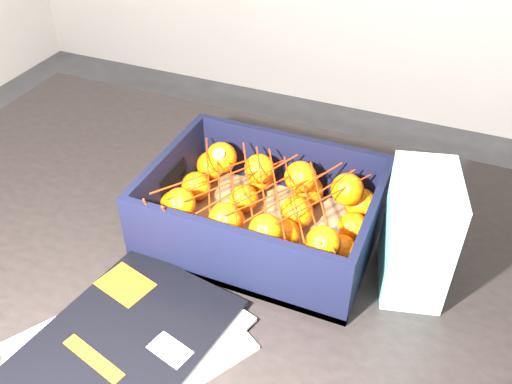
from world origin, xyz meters
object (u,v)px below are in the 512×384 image
at_px(retail_carton, 418,234).
at_px(magazine_stack, 127,344).
at_px(produce_crate, 263,216).
at_px(table, 199,276).

bearing_deg(retail_carton, magazine_stack, -154.36).
height_order(magazine_stack, produce_crate, produce_crate).
height_order(table, magazine_stack, magazine_stack).
relative_size(table, retail_carton, 6.36).
height_order(magazine_stack, retail_carton, retail_carton).
distance_m(table, retail_carton, 0.39).
relative_size(table, produce_crate, 3.41).
xyz_separation_m(table, produce_crate, (0.10, 0.05, 0.14)).
distance_m(magazine_stack, produce_crate, 0.29).
bearing_deg(magazine_stack, produce_crate, 73.46).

